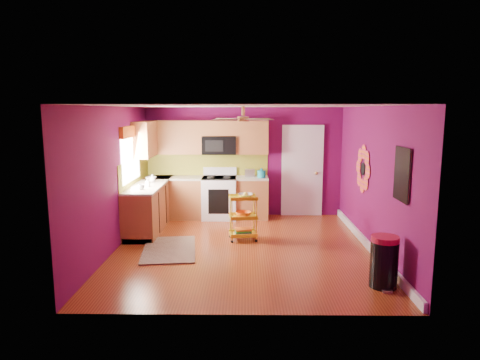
{
  "coord_description": "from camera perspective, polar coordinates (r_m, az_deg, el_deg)",
  "views": [
    {
      "loc": [
        0.04,
        -7.31,
        2.44
      ],
      "look_at": [
        -0.06,
        0.4,
        1.17
      ],
      "focal_mm": 32.0,
      "sensor_mm": 36.0,
      "label": 1
    }
  ],
  "objects": [
    {
      "name": "ground",
      "position": [
        7.71,
        0.4,
        -9.1
      ],
      "size": [
        5.0,
        5.0,
        0.0
      ],
      "primitive_type": "plane",
      "color": "maroon",
      "rests_on": "ground"
    },
    {
      "name": "soap_bottle_a",
      "position": [
        8.6,
        -12.26,
        -0.33
      ],
      "size": [
        0.08,
        0.08,
        0.17
      ],
      "primitive_type": "imported",
      "color": "#EA3F72",
      "rests_on": "lower_cabinets"
    },
    {
      "name": "counter_cup",
      "position": [
        8.34,
        -13.05,
        -0.91
      ],
      "size": [
        0.13,
        0.13,
        0.1
      ],
      "primitive_type": "imported",
      "color": "white",
      "rests_on": "lower_cabinets"
    },
    {
      "name": "right_wall_art",
      "position": [
        7.37,
        17.99,
        1.14
      ],
      "size": [
        0.04,
        2.74,
        1.04
      ],
      "color": "black",
      "rests_on": "ground"
    },
    {
      "name": "rolling_cart",
      "position": [
        8.06,
        0.49,
        -4.75
      ],
      "size": [
        0.56,
        0.44,
        0.93
      ],
      "color": "yellow",
      "rests_on": "ground"
    },
    {
      "name": "ceiling_fan",
      "position": [
        7.51,
        0.43,
        8.22
      ],
      "size": [
        1.01,
        1.01,
        0.26
      ],
      "color": "#BF8C3F",
      "rests_on": "ground"
    },
    {
      "name": "room_envelope",
      "position": [
        7.35,
        0.63,
        3.06
      ],
      "size": [
        4.54,
        5.04,
        2.52
      ],
      "color": "#630B47",
      "rests_on": "ground"
    },
    {
      "name": "panel_door",
      "position": [
        9.97,
        8.29,
        1.09
      ],
      "size": [
        0.95,
        0.11,
        2.15
      ],
      "color": "white",
      "rests_on": "ground"
    },
    {
      "name": "trash_can",
      "position": [
        6.33,
        18.65,
        -10.29
      ],
      "size": [
        0.39,
        0.42,
        0.73
      ],
      "color": "black",
      "rests_on": "ground"
    },
    {
      "name": "soap_bottle_b",
      "position": [
        9.12,
        -11.62,
        0.23
      ],
      "size": [
        0.13,
        0.13,
        0.17
      ],
      "primitive_type": "imported",
      "color": "white",
      "rests_on": "lower_cabinets"
    },
    {
      "name": "teal_kettle",
      "position": [
        9.56,
        2.88,
        0.82
      ],
      "size": [
        0.18,
        0.18,
        0.21
      ],
      "color": "teal",
      "rests_on": "lower_cabinets"
    },
    {
      "name": "toaster",
      "position": [
        9.64,
        1.3,
        0.94
      ],
      "size": [
        0.22,
        0.15,
        0.18
      ],
      "primitive_type": "cube",
      "color": "beige",
      "rests_on": "lower_cabinets"
    },
    {
      "name": "shag_rug",
      "position": [
        7.72,
        -9.41,
        -9.1
      ],
      "size": [
        1.07,
        1.57,
        0.02
      ],
      "primitive_type": "cube",
      "rotation": [
        0.0,
        0.0,
        0.12
      ],
      "color": "black",
      "rests_on": "ground"
    },
    {
      "name": "left_window",
      "position": [
        8.69,
        -14.38,
        4.42
      ],
      "size": [
        0.08,
        1.35,
        1.08
      ],
      "color": "white",
      "rests_on": "ground"
    },
    {
      "name": "electric_range",
      "position": [
        9.7,
        -2.77,
        -2.3
      ],
      "size": [
        0.76,
        0.66,
        1.13
      ],
      "color": "white",
      "rests_on": "ground"
    },
    {
      "name": "counter_dish",
      "position": [
        9.47,
        -11.77,
        0.22
      ],
      "size": [
        0.24,
        0.24,
        0.06
      ],
      "primitive_type": "imported",
      "color": "white",
      "rests_on": "lower_cabinets"
    },
    {
      "name": "lower_cabinets",
      "position": [
        9.45,
        -7.73,
        -2.99
      ],
      "size": [
        2.81,
        2.31,
        0.94
      ],
      "color": "brown",
      "rests_on": "ground"
    },
    {
      "name": "upper_cabinetry",
      "position": [
        9.59,
        -6.98,
        5.45
      ],
      "size": [
        2.8,
        2.3,
        1.26
      ],
      "color": "brown",
      "rests_on": "ground"
    }
  ]
}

